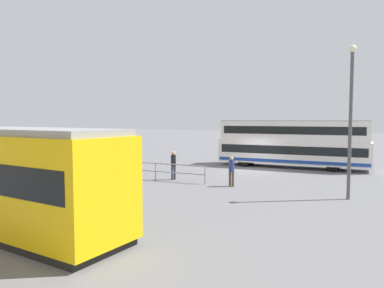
% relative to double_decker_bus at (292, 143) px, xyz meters
% --- Properties ---
extents(ground_plane, '(160.00, 160.00, 0.00)m').
position_rel_double_decker_bus_xyz_m(ground_plane, '(2.05, 3.19, -1.92)').
color(ground_plane, slate).
extents(double_decker_bus, '(11.54, 3.45, 3.73)m').
position_rel_double_decker_bus_xyz_m(double_decker_bus, '(0.00, 0.00, 0.00)').
color(double_decker_bus, white).
rests_on(double_decker_bus, ground).
extents(pedestrian_near_railing, '(0.37, 0.37, 1.80)m').
position_rel_double_decker_bus_xyz_m(pedestrian_near_railing, '(4.81, 9.50, -0.87)').
color(pedestrian_near_railing, '#33384C').
rests_on(pedestrian_near_railing, ground).
extents(pedestrian_crossing, '(0.40, 0.40, 1.70)m').
position_rel_double_decker_bus_xyz_m(pedestrian_crossing, '(0.76, 9.67, -0.94)').
color(pedestrian_crossing, '#4C3F2D').
rests_on(pedestrian_crossing, ground).
extents(pedestrian_railing, '(6.71, 0.79, 1.08)m').
position_rel_double_decker_bus_xyz_m(pedestrian_railing, '(5.71, 10.16, -1.19)').
color(pedestrian_railing, gray).
rests_on(pedestrian_railing, ground).
extents(info_sign, '(1.27, 0.13, 2.46)m').
position_rel_double_decker_bus_xyz_m(info_sign, '(10.49, 11.07, -0.19)').
color(info_sign, slate).
rests_on(info_sign, ground).
extents(street_lamp, '(0.36, 0.36, 7.23)m').
position_rel_double_decker_bus_xyz_m(street_lamp, '(-5.38, 9.84, 2.28)').
color(street_lamp, '#4C4C51').
rests_on(street_lamp, ground).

